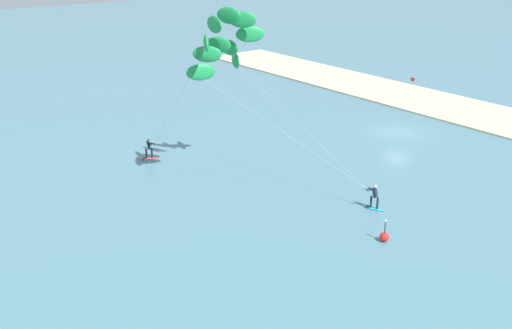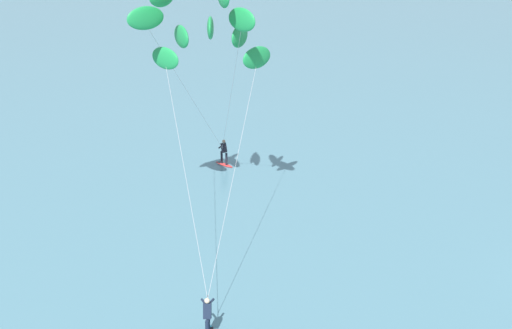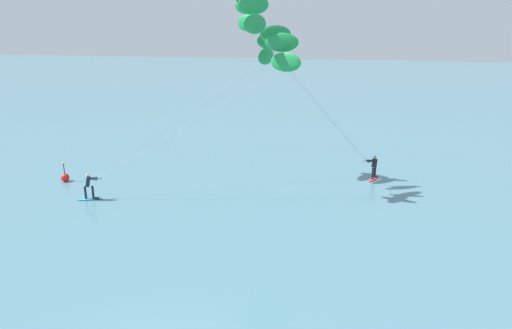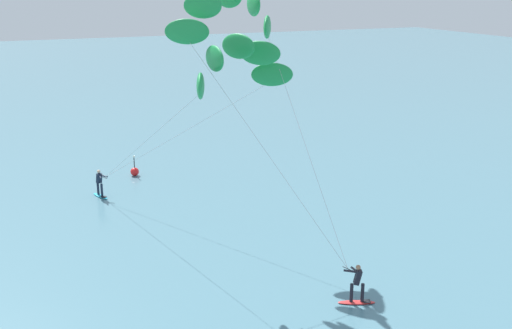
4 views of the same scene
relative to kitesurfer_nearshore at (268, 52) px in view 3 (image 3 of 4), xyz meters
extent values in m
ellipsoid|color=#23ADD1|center=(-10.29, -4.55, -8.61)|extent=(1.53, 0.85, 0.08)
cube|color=black|center=(-9.91, -4.41, -8.56)|extent=(0.36, 0.37, 0.02)
cylinder|color=#192338|center=(-10.50, -4.63, -8.18)|extent=(0.14, 0.14, 0.78)
cylinder|color=#192338|center=(-10.09, -4.48, -8.18)|extent=(0.14, 0.14, 0.78)
cube|color=#192338|center=(-10.29, -4.55, -7.49)|extent=(0.40, 0.39, 0.63)
sphere|color=beige|center=(-10.29, -4.55, -7.07)|extent=(0.20, 0.20, 0.20)
cylinder|color=black|center=(-9.79, -4.33, -7.34)|extent=(0.52, 0.25, 0.03)
cylinder|color=#192338|center=(-10.09, -4.34, -7.31)|extent=(0.48, 0.49, 0.15)
cylinder|color=#192338|center=(-10.00, -4.54, -7.31)|extent=(0.60, 0.11, 0.15)
ellipsoid|color=#1E9347|center=(1.31, -1.89, -0.41)|extent=(1.95, 1.01, 1.10)
ellipsoid|color=#1E9347|center=(0.97, -1.13, 0.65)|extent=(1.97, 0.37, 1.10)
ellipsoid|color=#1E9347|center=(0.39, 0.17, 1.06)|extent=(1.93, 1.09, 1.10)
ellipsoid|color=#1E9347|center=(-0.18, 1.48, 0.65)|extent=(1.59, 1.64, 1.10)
ellipsoid|color=#1E9347|center=(-0.52, 2.24, -0.41)|extent=(1.01, 1.95, 1.10)
cylinder|color=#B2B2B7|center=(-4.24, -3.11, -4.03)|extent=(11.11, 2.45, 6.64)
cylinder|color=#B2B2B7|center=(-5.16, -1.04, -4.03)|extent=(9.29, 6.59, 6.64)
ellipsoid|color=red|center=(6.99, 2.59, -8.61)|extent=(0.91, 1.52, 0.08)
cube|color=black|center=(7.15, 2.97, -8.56)|extent=(0.37, 0.37, 0.02)
cylinder|color=black|center=(6.91, 2.39, -8.18)|extent=(0.14, 0.14, 0.78)
cylinder|color=black|center=(7.08, 2.79, -8.18)|extent=(0.14, 0.14, 0.78)
cube|color=black|center=(6.99, 2.59, -7.49)|extent=(0.40, 0.41, 0.63)
sphere|color=#9E7051|center=(6.99, 2.59, -7.07)|extent=(0.20, 0.20, 0.20)
cylinder|color=black|center=(6.46, 2.44, -7.34)|extent=(0.54, 0.18, 0.03)
cylinder|color=black|center=(6.76, 2.41, -7.31)|extent=(0.53, 0.44, 0.15)
cylinder|color=black|center=(6.70, 2.62, -7.31)|extent=(0.61, 0.15, 0.15)
ellipsoid|color=#1E9347|center=(-1.72, 2.52, 1.69)|extent=(1.88, 1.25, 1.10)
ellipsoid|color=#1E9347|center=(-1.49, 1.71, 2.76)|extent=(2.00, 0.55, 1.10)
ellipsoid|color=#1E9347|center=(-0.72, -1.05, 2.76)|extent=(1.75, 1.47, 1.10)
ellipsoid|color=#1E9347|center=(-0.49, -1.86, 1.69)|extent=(1.25, 1.88, 1.10)
cylinder|color=#B2B2B7|center=(2.37, 2.48, -2.98)|extent=(8.19, 0.09, 8.74)
cylinder|color=#B2B2B7|center=(2.99, 0.29, -2.98)|extent=(6.97, 4.32, 8.74)
sphere|color=red|center=(-13.67, -1.69, -8.37)|extent=(0.56, 0.56, 0.56)
cylinder|color=#262628|center=(-13.67, -1.69, -7.74)|extent=(0.06, 0.06, 0.70)
sphere|color=#F2F2CC|center=(-13.67, -1.69, -7.33)|extent=(0.12, 0.12, 0.12)
camera|label=1|loc=(-33.96, 23.27, 8.12)|focal=42.39mm
camera|label=2|loc=(-30.10, -14.42, 6.41)|focal=48.40mm
camera|label=3|loc=(4.73, -29.77, 2.06)|focal=33.75mm
camera|label=4|loc=(26.40, -10.15, 3.83)|focal=44.44mm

